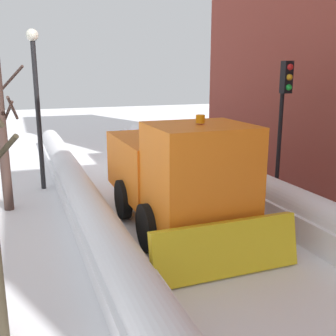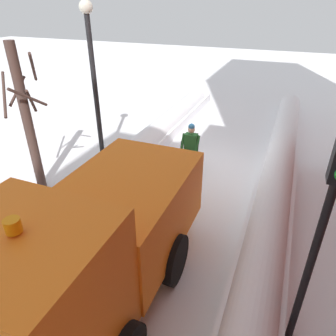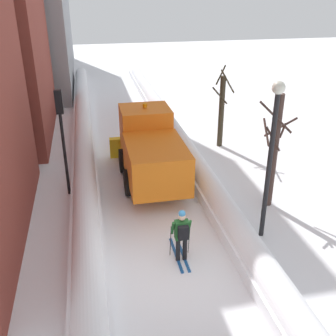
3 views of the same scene
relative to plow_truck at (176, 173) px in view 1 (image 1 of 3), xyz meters
name	(u,v)px [view 1 (image 1 of 3)]	position (x,y,z in m)	size (l,w,h in m)	color
ground_plane	(274,298)	(-0.38, 3.85, -1.48)	(80.00, 80.00, 0.00)	white
snowbank_right	(144,308)	(2.10, 3.85, -1.11)	(1.10, 36.00, 0.91)	white
plow_truck	(176,173)	(0.00, 0.00, 0.00)	(3.20, 5.98, 3.12)	orange
skier	(121,151)	(0.01, -5.72, -0.48)	(0.62, 1.80, 1.81)	black
traffic_light_pole	(284,107)	(-3.53, -0.46, 1.55)	(0.28, 0.42, 4.31)	black
street_lamp	(36,91)	(3.05, -4.95, 1.91)	(0.40, 0.40, 5.36)	black
bare_tree_near	(2,133)	(4.16, -3.03, 0.84)	(1.46, 1.61, 4.44)	#44312B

